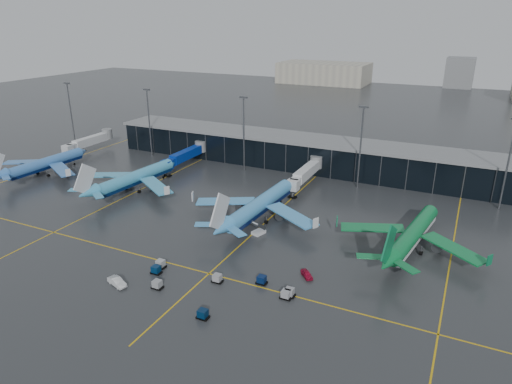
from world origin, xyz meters
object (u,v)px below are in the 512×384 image
at_px(airliner_aer_lingus, 414,224).
at_px(mobile_airstair, 259,231).
at_px(airliner_arkefly, 135,170).
at_px(service_van_red, 307,274).
at_px(airliner_klm_near, 260,196).
at_px(service_van_white, 117,282).
at_px(baggage_carts, 215,284).
at_px(airliner_klm_west, 45,157).

relative_size(airliner_aer_lingus, mobile_airstair, 10.70).
xyz_separation_m(airliner_arkefly, service_van_red, (64.92, -25.60, -5.64)).
distance_m(airliner_arkefly, mobile_airstair, 49.14).
bearing_deg(airliner_klm_near, airliner_aer_lingus, 3.22).
xyz_separation_m(airliner_klm_near, mobile_airstair, (3.55, -8.44, -5.73)).
bearing_deg(mobile_airstair, airliner_aer_lingus, 30.57).
bearing_deg(airliner_arkefly, service_van_red, -16.08).
bearing_deg(service_van_red, service_van_white, 167.62).
relative_size(baggage_carts, mobile_airstair, 8.37).
relative_size(baggage_carts, service_van_red, 8.13).
height_order(airliner_klm_west, mobile_airstair, airliner_klm_west).
bearing_deg(service_van_white, airliner_klm_near, 1.47).
relative_size(airliner_aer_lingus, baggage_carts, 1.28).
height_order(airliner_klm_near, service_van_red, airliner_klm_near).
xyz_separation_m(airliner_klm_west, airliner_arkefly, (37.33, 1.33, 0.27)).
relative_size(airliner_arkefly, mobile_airstair, 11.05).
relative_size(service_van_red, service_van_white, 0.79).
relative_size(airliner_klm_near, baggage_carts, 1.36).
bearing_deg(airliner_aer_lingus, service_van_white, -131.96).
height_order(airliner_arkefly, mobile_airstair, airliner_arkefly).
bearing_deg(airliner_arkefly, baggage_carts, -31.24).
distance_m(airliner_arkefly, airliner_aer_lingus, 82.53).
relative_size(airliner_arkefly, service_van_white, 8.43).
distance_m(airliner_klm_near, airliner_aer_lingus, 38.64).
height_order(airliner_arkefly, airliner_klm_near, airliner_klm_near).
relative_size(baggage_carts, service_van_white, 6.39).
distance_m(airliner_klm_west, airliner_klm_near, 81.19).
xyz_separation_m(airliner_klm_west, airliner_aer_lingus, (119.80, -1.94, 0.07)).
bearing_deg(airliner_arkefly, mobile_airstair, -8.54).
distance_m(airliner_klm_near, baggage_carts, 34.84).
xyz_separation_m(airliner_klm_near, baggage_carts, (6.09, -33.82, -5.74)).
relative_size(airliner_klm_west, mobile_airstair, 10.58).
xyz_separation_m(airliner_aer_lingus, mobile_airstair, (-35.09, -8.53, -5.32)).
bearing_deg(baggage_carts, airliner_arkefly, 143.32).
relative_size(airliner_klm_west, service_van_red, 10.28).
xyz_separation_m(airliner_arkefly, mobile_airstair, (47.38, -11.80, -5.52)).
xyz_separation_m(baggage_carts, service_van_white, (-18.00, -7.76, 0.04)).
bearing_deg(airliner_klm_west, airliner_arkefly, 3.96).
relative_size(airliner_aer_lingus, service_van_white, 8.16).
height_order(airliner_arkefly, baggage_carts, airliner_arkefly).
height_order(mobile_airstair, service_van_red, mobile_airstair).
relative_size(airliner_klm_near, airliner_aer_lingus, 1.07).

